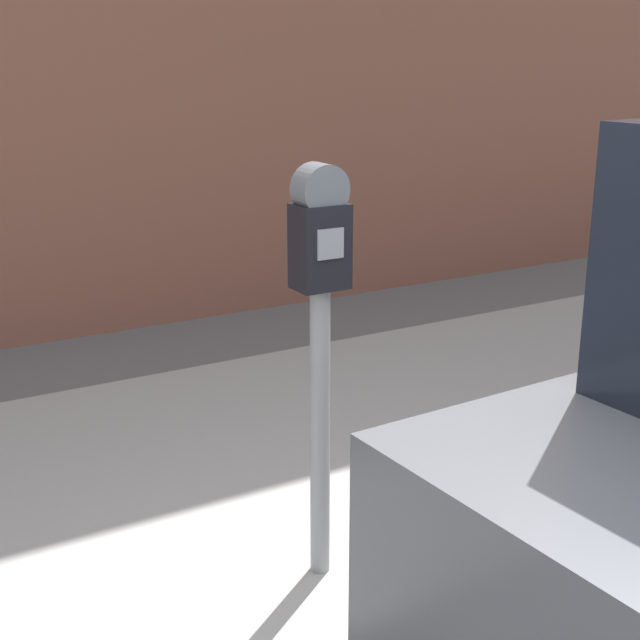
{
  "coord_description": "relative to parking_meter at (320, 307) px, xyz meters",
  "views": [
    {
      "loc": [
        -1.74,
        -1.38,
        2.05
      ],
      "look_at": [
        -0.23,
        1.23,
        1.13
      ],
      "focal_mm": 50.0,
      "sensor_mm": 36.0,
      "label": 1
    }
  ],
  "objects": [
    {
      "name": "parking_meter",
      "position": [
        0.0,
        0.0,
        0.0
      ],
      "size": [
        0.18,
        0.14,
        1.56
      ],
      "color": "gray",
      "rests_on": "sidewalk"
    },
    {
      "name": "sidewalk",
      "position": [
        0.23,
        0.97,
        -1.12
      ],
      "size": [
        24.0,
        2.8,
        0.12
      ],
      "color": "#ADAAA3",
      "rests_on": "ground_plane"
    }
  ]
}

